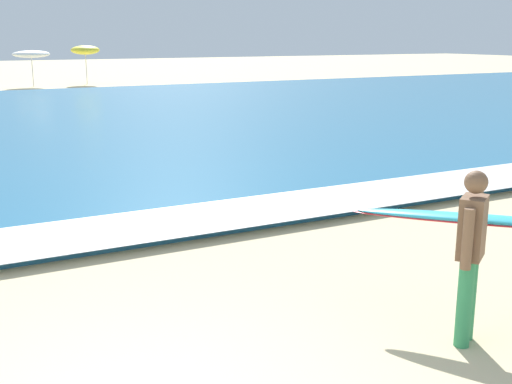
{
  "coord_description": "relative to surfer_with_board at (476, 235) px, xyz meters",
  "views": [
    {
      "loc": [
        -1.26,
        -4.44,
        2.94
      ],
      "look_at": [
        2.26,
        2.26,
        1.1
      ],
      "focal_mm": 45.14,
      "sensor_mm": 36.0,
      "label": 1
    }
  ],
  "objects": [
    {
      "name": "beach_umbrella_6",
      "position": [
        4.85,
        36.64,
        1.05
      ],
      "size": [
        1.74,
        1.75,
        2.37
      ],
      "color": "beige",
      "rests_on": "ground"
    },
    {
      "name": "surf_foam",
      "position": [
        -3.47,
        4.73,
        -0.89
      ],
      "size": [
        120.0,
        1.67,
        0.01
      ],
      "primitive_type": "cube",
      "color": "white",
      "rests_on": "sea"
    },
    {
      "name": "beach_umbrella_5",
      "position": [
        1.52,
        36.01,
        0.86
      ],
      "size": [
        2.15,
        2.15,
        2.13
      ],
      "color": "beige",
      "rests_on": "ground"
    },
    {
      "name": "surfer_with_board",
      "position": [
        0.0,
        0.0,
        0.0
      ],
      "size": [
        1.81,
        2.42,
        1.73
      ],
      "color": "#338E56",
      "rests_on": "ground"
    }
  ]
}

